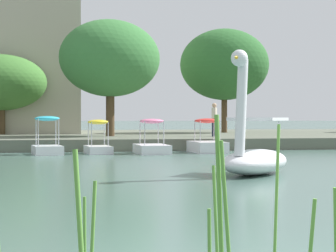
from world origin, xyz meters
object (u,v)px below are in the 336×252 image
pedal_boat_pink (152,143)px  swan_boat (254,155)px  tree_broadleaf_behind_dock (0,83)px  tree_sapling_by_fence (224,65)px  tree_broadleaf_right (110,59)px  pedal_boat_red (207,143)px  pedal_boat_cyan (47,143)px  person_on_path (214,118)px  pedal_boat_yellow (98,143)px

pedal_boat_pink → swan_boat: bearing=-83.5°
tree_broadleaf_behind_dock → tree_sapling_by_fence: bearing=9.3°
tree_sapling_by_fence → tree_broadleaf_right: bearing=-140.7°
pedal_boat_pink → tree_broadleaf_behind_dock: bearing=122.4°
pedal_boat_red → tree_sapling_by_fence: 14.40m
pedal_boat_cyan → person_on_path: size_ratio=1.10×
swan_boat → tree_broadleaf_behind_dock: tree_broadleaf_behind_dock is taller
pedal_boat_pink → tree_broadleaf_right: 7.97m
pedal_boat_cyan → tree_broadleaf_behind_dock: bearing=104.2°
pedal_boat_yellow → pedal_boat_red: bearing=-1.2°
pedal_boat_pink → pedal_boat_cyan: 4.27m
tree_sapling_by_fence → tree_broadleaf_right: size_ratio=1.01×
pedal_boat_yellow → person_on_path: bearing=36.5°
tree_sapling_by_fence → tree_broadleaf_right: 10.35m
tree_broadleaf_right → person_on_path: 6.24m
pedal_boat_yellow → swan_boat: bearing=-72.2°
pedal_boat_red → tree_broadleaf_right: 8.42m
pedal_boat_yellow → pedal_boat_cyan: 2.09m
pedal_boat_pink → tree_broadleaf_right: tree_broadleaf_right is taller
swan_boat → pedal_boat_pink: swan_boat is taller
pedal_boat_cyan → person_on_path: person_on_path is taller
tree_broadleaf_behind_dock → tree_broadleaf_right: 7.35m
pedal_boat_red → tree_broadleaf_right: size_ratio=0.32×
tree_broadleaf_right → pedal_boat_pink: bearing=-80.6°
person_on_path → tree_broadleaf_behind_dock: bearing=151.6°
pedal_boat_red → pedal_boat_cyan: (-6.73, -0.14, 0.06)m
tree_broadleaf_behind_dock → tree_sapling_by_fence: 14.15m
pedal_boat_red → pedal_boat_pink: (-2.46, -0.34, 0.03)m
pedal_boat_cyan → tree_broadleaf_right: size_ratio=0.26×
pedal_boat_yellow → pedal_boat_cyan: (-2.08, -0.24, 0.01)m
swan_boat → pedal_boat_cyan: 11.42m
swan_boat → tree_broadleaf_behind_dock: (-8.11, 20.87, 2.98)m
pedal_boat_pink → tree_broadleaf_right: size_ratio=0.32×
tree_sapling_by_fence → pedal_boat_cyan: bearing=-130.5°
person_on_path → swan_boat: bearing=-101.1°
pedal_boat_red → tree_broadleaf_behind_dock: bearing=131.6°
pedal_boat_yellow → pedal_boat_cyan: bearing=-173.4°
swan_boat → tree_sapling_by_fence: tree_sapling_by_fence is taller
swan_boat → pedal_boat_red: bearing=82.5°
pedal_boat_yellow → person_on_path: person_on_path is taller
pedal_boat_red → pedal_boat_cyan: size_ratio=1.24×
swan_boat → pedal_boat_red: (1.35, 10.21, -0.11)m
swan_boat → tree_broadleaf_right: (-2.23, 16.60, 4.06)m
swan_boat → pedal_boat_red: 10.30m
pedal_boat_cyan → tree_sapling_by_fence: size_ratio=0.26×
pedal_boat_red → tree_broadleaf_right: bearing=119.2°
pedal_boat_yellow → person_on_path: (6.22, 4.60, 1.00)m
pedal_boat_yellow → tree_sapling_by_fence: 16.35m
pedal_boat_red → tree_sapling_by_fence: bearing=71.1°
tree_sapling_by_fence → tree_broadleaf_right: (-8.01, -6.55, -0.38)m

